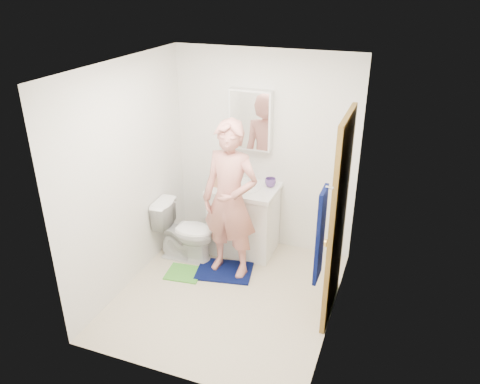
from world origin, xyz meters
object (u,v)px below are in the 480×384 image
(medicine_cabinet, at_px, (251,120))
(toothbrush_cup, at_px, (270,182))
(man, at_px, (230,201))
(soap_dispenser, at_px, (217,179))
(towel, at_px, (320,235))
(toilet, at_px, (186,231))
(vanity_cabinet, at_px, (244,221))

(medicine_cabinet, distance_m, toothbrush_cup, 0.76)
(toothbrush_cup, bearing_deg, man, -112.55)
(soap_dispenser, relative_size, toothbrush_cup, 1.46)
(medicine_cabinet, xyz_separation_m, towel, (1.18, -1.71, -0.35))
(man, bearing_deg, towel, -33.99)
(towel, xyz_separation_m, toilet, (-1.76, 1.07, -0.89))
(vanity_cabinet, xyz_separation_m, toilet, (-0.58, -0.41, -0.04))
(soap_dispenser, height_order, toothbrush_cup, soap_dispenser)
(soap_dispenser, height_order, man, man)
(medicine_cabinet, height_order, towel, medicine_cabinet)
(man, bearing_deg, toilet, 177.81)
(towel, relative_size, toilet, 1.11)
(toothbrush_cup, distance_m, man, 0.68)
(vanity_cabinet, distance_m, medicine_cabinet, 1.22)
(vanity_cabinet, height_order, toilet, vanity_cabinet)
(soap_dispenser, bearing_deg, toilet, -130.76)
(vanity_cabinet, distance_m, toilet, 0.71)
(toilet, distance_m, man, 0.82)
(towel, relative_size, toothbrush_cup, 6.15)
(medicine_cabinet, height_order, soap_dispenser, medicine_cabinet)
(towel, height_order, man, man)
(toilet, height_order, soap_dispenser, soap_dispenser)
(toilet, relative_size, soap_dispenser, 3.80)
(toothbrush_cup, height_order, man, man)
(soap_dispenser, bearing_deg, towel, -43.35)
(vanity_cabinet, distance_m, soap_dispenser, 0.63)
(towel, xyz_separation_m, toothbrush_cup, (-0.89, 1.61, -0.35))
(toilet, distance_m, soap_dispenser, 0.72)
(soap_dispenser, distance_m, toothbrush_cup, 0.62)
(toilet, xyz_separation_m, soap_dispenser, (0.28, 0.32, 0.58))
(vanity_cabinet, relative_size, toothbrush_cup, 6.15)
(medicine_cabinet, distance_m, soap_dispenser, 0.79)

